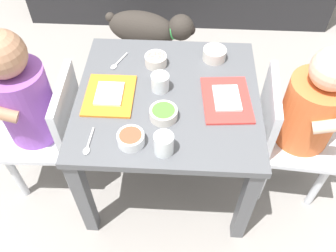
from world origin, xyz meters
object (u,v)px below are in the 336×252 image
at_px(water_cup_right, 160,83).
at_px(dining_table, 168,110).
at_px(food_tray_left, 110,95).
at_px(spoon_by_right_tray, 89,144).
at_px(food_tray_right, 227,99).
at_px(veggie_bowl_far, 131,139).
at_px(seated_child_left, 28,101).
at_px(spoon_by_left_tray, 118,63).
at_px(cereal_bowl_left_side, 164,113).
at_px(seated_child_right, 307,111).
at_px(water_cup_left, 164,145).
at_px(dog, 149,29).
at_px(veggie_bowl_near, 156,60).
at_px(cereal_bowl_right_side, 214,54).

bearing_deg(water_cup_right, dining_table, -44.96).
relative_size(food_tray_left, spoon_by_right_tray, 1.90).
xyz_separation_m(food_tray_right, veggie_bowl_far, (-0.29, -0.19, 0.01)).
relative_size(seated_child_left, water_cup_right, 11.87).
bearing_deg(spoon_by_left_tray, cereal_bowl_left_side, -54.13).
distance_m(food_tray_left, water_cup_right, 0.17).
bearing_deg(seated_child_right, water_cup_left, -154.93).
xyz_separation_m(seated_child_right, water_cup_left, (-0.46, -0.21, 0.07)).
xyz_separation_m(food_tray_right, water_cup_right, (-0.22, 0.04, 0.02)).
distance_m(water_cup_right, veggie_bowl_far, 0.24).
height_order(food_tray_left, water_cup_right, water_cup_right).
bearing_deg(cereal_bowl_left_side, spoon_by_left_tray, 125.87).
distance_m(dining_table, seated_child_left, 0.47).
bearing_deg(water_cup_right, seated_child_left, -171.98).
height_order(veggie_bowl_far, spoon_by_left_tray, veggie_bowl_far).
distance_m(dog, spoon_by_left_tray, 0.61).
xyz_separation_m(seated_child_left, spoon_by_left_tray, (0.28, 0.18, 0.02)).
xyz_separation_m(food_tray_right, spoon_by_right_tray, (-0.41, -0.20, -0.00)).
xyz_separation_m(seated_child_right, veggie_bowl_near, (-0.51, 0.16, 0.06)).
xyz_separation_m(food_tray_left, food_tray_right, (0.38, 0.00, 0.00)).
xyz_separation_m(water_cup_left, spoon_by_right_tray, (-0.22, 0.01, -0.03)).
height_order(seated_child_right, cereal_bowl_left_side, seated_child_right).
relative_size(dining_table, cereal_bowl_right_side, 7.30).
bearing_deg(seated_child_right, veggie_bowl_far, -161.18).
bearing_deg(food_tray_right, cereal_bowl_left_side, -157.46).
bearing_deg(food_tray_left, veggie_bowl_near, 49.95).
relative_size(dog, food_tray_right, 2.13).
bearing_deg(veggie_bowl_far, spoon_by_left_tray, 104.43).
xyz_separation_m(seated_child_right, veggie_bowl_far, (-0.56, -0.19, 0.06)).
distance_m(cereal_bowl_right_side, veggie_bowl_near, 0.21).
bearing_deg(dining_table, food_tray_right, -4.76).
bearing_deg(spoon_by_left_tray, dining_table, -38.48).
bearing_deg(water_cup_left, seated_child_right, 25.07).
bearing_deg(food_tray_right, veggie_bowl_near, 145.47).
distance_m(seated_child_left, seated_child_right, 0.92).
bearing_deg(cereal_bowl_right_side, food_tray_left, -148.97).
xyz_separation_m(food_tray_right, cereal_bowl_left_side, (-0.20, -0.08, 0.01)).
relative_size(veggie_bowl_near, spoon_by_left_tray, 0.81).
bearing_deg(seated_child_left, water_cup_right, 8.02).
bearing_deg(water_cup_right, spoon_by_left_tray, 142.75).
bearing_deg(dog, spoon_by_right_tray, -95.21).
height_order(food_tray_right, water_cup_left, water_cup_left).
height_order(water_cup_right, spoon_by_right_tray, water_cup_right).
distance_m(seated_child_left, dog, 0.84).
distance_m(seated_child_right, spoon_by_right_tray, 0.71).
bearing_deg(veggie_bowl_far, dog, 92.49).
xyz_separation_m(water_cup_left, cereal_bowl_left_side, (-0.01, 0.13, -0.01)).
relative_size(dining_table, veggie_bowl_near, 7.82).
distance_m(veggie_bowl_far, spoon_by_right_tray, 0.13).
height_order(dining_table, water_cup_right, water_cup_right).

